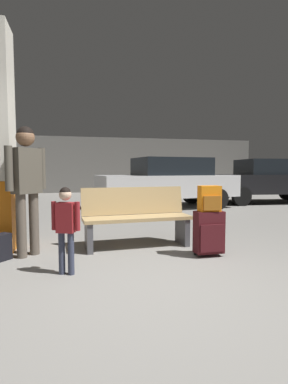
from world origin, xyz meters
TOP-DOWN VIEW (x-y plane):
  - ground_plane at (0.00, 4.00)m, footprint 18.00×18.00m
  - garage_back_wall at (0.00, 12.86)m, footprint 18.00×0.12m
  - bench at (0.10, 1.68)m, footprint 1.63×0.62m
  - suitcase at (0.94, 0.95)m, footprint 0.38×0.23m
  - backpack_bright at (0.94, 0.95)m, footprint 0.29×0.20m
  - child at (-0.90, 0.66)m, footprint 0.31×0.24m
  - adult at (-1.41, 1.51)m, footprint 0.46×0.43m
  - parked_car_near at (1.98, 6.01)m, footprint 4.27×2.18m
  - parked_car_side at (5.84, 6.58)m, footprint 4.25×2.11m

SIDE VIEW (x-z plane):
  - ground_plane at x=0.00m, z-range -0.10..0.00m
  - suitcase at x=0.94m, z-range 0.02..0.62m
  - bench at x=0.10m, z-range 0.00..0.88m
  - child at x=-0.90m, z-range 0.11..1.08m
  - backpack_bright at x=0.94m, z-range 0.60..0.94m
  - parked_car_near at x=1.98m, z-range 0.05..1.56m
  - parked_car_side at x=5.84m, z-range 0.05..1.56m
  - adult at x=-1.41m, z-range 0.20..1.92m
  - garage_back_wall at x=0.00m, z-range 0.00..2.80m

